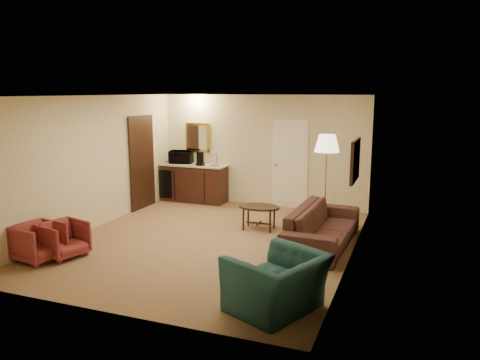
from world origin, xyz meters
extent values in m
plane|color=#896345|center=(0.00, 0.00, 0.00)|extent=(6.00, 6.00, 0.00)
cube|color=beige|center=(0.00, 3.00, 1.30)|extent=(5.00, 0.02, 2.60)
cube|color=beige|center=(-2.50, 0.00, 1.30)|extent=(0.02, 6.00, 2.60)
cube|color=beige|center=(2.50, 0.00, 1.30)|extent=(0.02, 6.00, 2.60)
cube|color=white|center=(0.00, 0.00, 2.60)|extent=(5.00, 6.00, 0.02)
cube|color=#F6EDC9|center=(0.70, 2.97, 1.02)|extent=(0.82, 0.06, 2.05)
cube|color=black|center=(-2.47, 1.70, 1.05)|extent=(0.06, 0.98, 2.10)
cube|color=gold|center=(-1.65, 2.97, 1.55)|extent=(0.62, 0.04, 0.72)
cube|color=black|center=(2.46, 0.40, 1.55)|extent=(0.06, 0.90, 0.70)
cube|color=#3B1912|center=(-1.65, 2.72, 0.46)|extent=(1.64, 0.58, 0.92)
imported|color=black|center=(1.95, 0.49, 0.46)|extent=(0.77, 2.36, 0.91)
imported|color=#1C4248|center=(1.90, -2.20, 0.48)|extent=(1.10, 1.30, 0.97)
imported|color=maroon|center=(-2.15, -1.88, 0.34)|extent=(0.70, 0.74, 0.68)
imported|color=maroon|center=(-1.90, -1.60, 0.33)|extent=(0.74, 0.77, 0.65)
cube|color=black|center=(0.60, 1.00, 0.24)|extent=(0.85, 0.60, 0.47)
cube|color=#AF853A|center=(1.76, 1.68, 0.93)|extent=(0.55, 0.55, 1.86)
cylinder|color=black|center=(-1.00, 2.65, 0.14)|extent=(0.27, 0.27, 0.27)
imported|color=black|center=(-2.02, 2.77, 1.11)|extent=(0.61, 0.43, 0.38)
cylinder|color=black|center=(-1.43, 2.62, 1.09)|extent=(0.18, 0.18, 0.33)
camera|label=1|loc=(3.39, -7.43, 2.68)|focal=35.00mm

